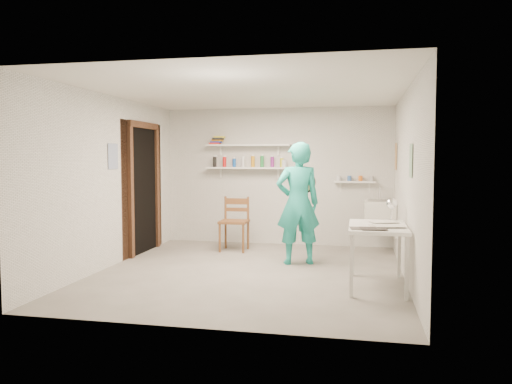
% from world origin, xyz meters
% --- Properties ---
extents(floor, '(4.00, 4.50, 0.02)m').
position_xyz_m(floor, '(0.00, 0.00, -0.01)').
color(floor, slate).
rests_on(floor, ground).
extents(ceiling, '(4.00, 4.50, 0.02)m').
position_xyz_m(ceiling, '(0.00, 0.00, 2.41)').
color(ceiling, silver).
rests_on(ceiling, wall_back).
extents(wall_back, '(4.00, 0.02, 2.40)m').
position_xyz_m(wall_back, '(0.00, 2.26, 1.20)').
color(wall_back, silver).
rests_on(wall_back, ground).
extents(wall_front, '(4.00, 0.02, 2.40)m').
position_xyz_m(wall_front, '(0.00, -2.26, 1.20)').
color(wall_front, silver).
rests_on(wall_front, ground).
extents(wall_left, '(0.02, 4.50, 2.40)m').
position_xyz_m(wall_left, '(-2.01, 0.00, 1.20)').
color(wall_left, silver).
rests_on(wall_left, ground).
extents(wall_right, '(0.02, 4.50, 2.40)m').
position_xyz_m(wall_right, '(2.01, 0.00, 1.20)').
color(wall_right, silver).
rests_on(wall_right, ground).
extents(doorway_recess, '(0.02, 0.90, 2.00)m').
position_xyz_m(doorway_recess, '(-1.99, 1.05, 1.00)').
color(doorway_recess, black).
rests_on(doorway_recess, wall_left).
extents(corridor_box, '(1.40, 1.50, 2.10)m').
position_xyz_m(corridor_box, '(-2.70, 1.05, 1.05)').
color(corridor_box, brown).
rests_on(corridor_box, ground).
extents(door_lintel, '(0.06, 1.05, 0.10)m').
position_xyz_m(door_lintel, '(-1.97, 1.05, 2.05)').
color(door_lintel, brown).
rests_on(door_lintel, wall_left).
extents(door_jamb_near, '(0.06, 0.10, 2.00)m').
position_xyz_m(door_jamb_near, '(-1.97, 0.55, 1.00)').
color(door_jamb_near, brown).
rests_on(door_jamb_near, ground).
extents(door_jamb_far, '(0.06, 0.10, 2.00)m').
position_xyz_m(door_jamb_far, '(-1.97, 1.55, 1.00)').
color(door_jamb_far, brown).
rests_on(door_jamb_far, ground).
extents(shelf_lower, '(1.50, 0.22, 0.03)m').
position_xyz_m(shelf_lower, '(-0.50, 2.13, 1.35)').
color(shelf_lower, white).
rests_on(shelf_lower, wall_back).
extents(shelf_upper, '(1.50, 0.22, 0.03)m').
position_xyz_m(shelf_upper, '(-0.50, 2.13, 1.75)').
color(shelf_upper, white).
rests_on(shelf_upper, wall_back).
extents(ledge_shelf, '(0.70, 0.14, 0.03)m').
position_xyz_m(ledge_shelf, '(1.35, 2.17, 1.12)').
color(ledge_shelf, white).
rests_on(ledge_shelf, wall_back).
extents(poster_left, '(0.01, 0.28, 0.36)m').
position_xyz_m(poster_left, '(-1.99, 0.05, 1.55)').
color(poster_left, '#334C7F').
rests_on(poster_left, wall_left).
extents(poster_right_a, '(0.01, 0.34, 0.42)m').
position_xyz_m(poster_right_a, '(1.99, 1.80, 1.55)').
color(poster_right_a, '#995933').
rests_on(poster_right_a, wall_right).
extents(poster_right_b, '(0.01, 0.30, 0.38)m').
position_xyz_m(poster_right_b, '(1.99, -0.55, 1.50)').
color(poster_right_b, '#3F724C').
rests_on(poster_right_b, wall_right).
extents(belfast_sink, '(0.48, 0.60, 0.30)m').
position_xyz_m(belfast_sink, '(1.75, 1.70, 0.70)').
color(belfast_sink, white).
rests_on(belfast_sink, wall_right).
extents(man, '(0.74, 0.61, 1.75)m').
position_xyz_m(man, '(0.56, 0.66, 0.88)').
color(man, teal).
rests_on(man, ground).
extents(wall_clock, '(0.31, 0.14, 0.32)m').
position_xyz_m(wall_clock, '(0.64, 0.86, 1.17)').
color(wall_clock, beige).
rests_on(wall_clock, man).
extents(wooden_chair, '(0.45, 0.43, 0.96)m').
position_xyz_m(wooden_chair, '(-0.58, 1.45, 0.48)').
color(wooden_chair, brown).
rests_on(wooden_chair, ground).
extents(work_table, '(0.66, 1.11, 0.74)m').
position_xyz_m(work_table, '(1.64, -0.44, 0.37)').
color(work_table, white).
rests_on(work_table, ground).
extents(desk_lamp, '(0.14, 0.14, 0.14)m').
position_xyz_m(desk_lamp, '(1.82, -0.00, 0.96)').
color(desk_lamp, white).
rests_on(desk_lamp, work_table).
extents(spray_cans, '(1.29, 0.06, 0.17)m').
position_xyz_m(spray_cans, '(-0.50, 2.13, 1.45)').
color(spray_cans, black).
rests_on(spray_cans, shelf_lower).
extents(book_stack, '(0.26, 0.14, 0.14)m').
position_xyz_m(book_stack, '(-1.06, 2.13, 1.83)').
color(book_stack, red).
rests_on(book_stack, shelf_upper).
extents(ledge_pots, '(0.48, 0.07, 0.09)m').
position_xyz_m(ledge_pots, '(1.35, 2.17, 1.18)').
color(ledge_pots, silver).
rests_on(ledge_pots, ledge_shelf).
extents(papers, '(0.30, 0.22, 0.02)m').
position_xyz_m(papers, '(1.64, -0.44, 0.75)').
color(papers, silver).
rests_on(papers, work_table).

